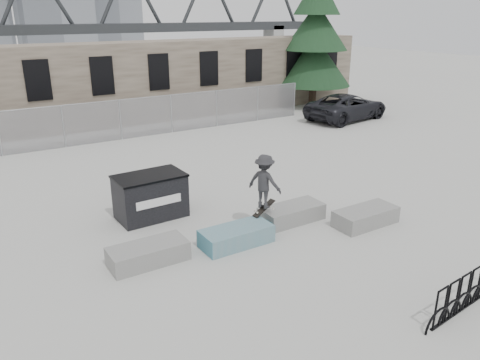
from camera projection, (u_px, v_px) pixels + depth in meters
name	position (u px, v px, depth m)	size (l,w,h in m)	color
ground	(262.00, 232.00, 13.68)	(120.00, 120.00, 0.00)	#B2B2AD
stone_wall	(97.00, 85.00, 25.88)	(36.00, 2.58, 4.50)	#68594C
chainlink_fence	(120.00, 119.00, 23.31)	(22.06, 0.06, 2.02)	gray
planter_far_left	(148.00, 253.00, 11.96)	(2.00, 0.90, 0.50)	gray
planter_center_left	(236.00, 235.00, 12.90)	(2.00, 0.90, 0.50)	teal
planter_center_right	(292.00, 213.00, 14.35)	(2.00, 0.90, 0.50)	gray
planter_offset	(366.00, 216.00, 14.12)	(2.00, 0.90, 0.50)	gray
dumpster	(151.00, 196.00, 14.50)	(2.14, 1.34, 1.39)	black
bike_rack	(469.00, 290.00, 10.07)	(3.13, 0.33, 0.90)	black
spruce_tree	(316.00, 34.00, 30.68)	(4.93, 4.93, 11.50)	#38281E
truss_bridge	(88.00, 28.00, 61.17)	(70.00, 3.00, 9.80)	#2D3033
suv	(347.00, 107.00, 27.80)	(2.55, 5.53, 1.54)	black
skateboarder	(264.00, 182.00, 13.33)	(0.99, 1.19, 1.81)	#29292C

